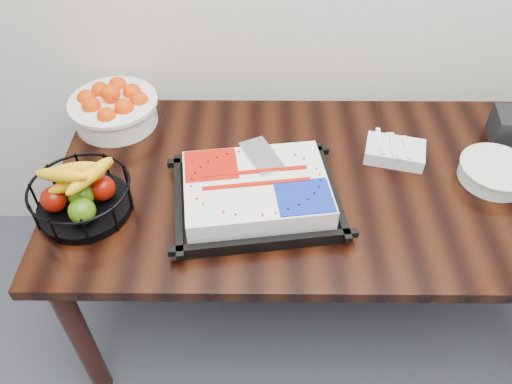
{
  "coord_description": "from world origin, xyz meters",
  "views": [
    {
      "loc": [
        -0.22,
        0.8,
        1.9
      ],
      "look_at": [
        -0.23,
        1.86,
        0.83
      ],
      "focal_mm": 35.0,
      "sensor_mm": 36.0,
      "label": 1
    }
  ],
  "objects_px": {
    "cake_tray": "(256,192)",
    "plate_stack": "(495,172)",
    "tangerine_bowl": "(113,103)",
    "fruit_basket": "(81,195)",
    "table": "(323,197)"
  },
  "relations": [
    {
      "from": "cake_tray",
      "to": "plate_stack",
      "type": "height_order",
      "value": "cake_tray"
    },
    {
      "from": "tangerine_bowl",
      "to": "fruit_basket",
      "type": "relative_size",
      "value": 1.05
    },
    {
      "from": "fruit_basket",
      "to": "plate_stack",
      "type": "xyz_separation_m",
      "value": [
        1.32,
        0.15,
        -0.04
      ]
    },
    {
      "from": "fruit_basket",
      "to": "plate_stack",
      "type": "relative_size",
      "value": 1.3
    },
    {
      "from": "tangerine_bowl",
      "to": "cake_tray",
      "type": "bearing_deg",
      "value": -38.42
    },
    {
      "from": "table",
      "to": "cake_tray",
      "type": "bearing_deg",
      "value": -154.17
    },
    {
      "from": "tangerine_bowl",
      "to": "fruit_basket",
      "type": "distance_m",
      "value": 0.45
    },
    {
      "from": "cake_tray",
      "to": "fruit_basket",
      "type": "distance_m",
      "value": 0.53
    },
    {
      "from": "table",
      "to": "fruit_basket",
      "type": "bearing_deg",
      "value": -169.27
    },
    {
      "from": "fruit_basket",
      "to": "table",
      "type": "bearing_deg",
      "value": 10.73
    },
    {
      "from": "cake_tray",
      "to": "fruit_basket",
      "type": "xyz_separation_m",
      "value": [
        -0.53,
        -0.03,
        0.02
      ]
    },
    {
      "from": "table",
      "to": "plate_stack",
      "type": "distance_m",
      "value": 0.57
    },
    {
      "from": "cake_tray",
      "to": "tangerine_bowl",
      "type": "distance_m",
      "value": 0.67
    },
    {
      "from": "fruit_basket",
      "to": "plate_stack",
      "type": "height_order",
      "value": "fruit_basket"
    },
    {
      "from": "plate_stack",
      "to": "table",
      "type": "bearing_deg",
      "value": -179.37
    }
  ]
}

